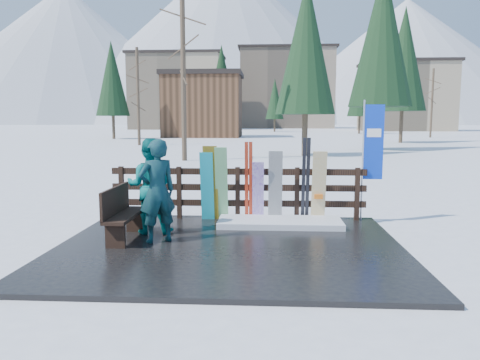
# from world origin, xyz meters

# --- Properties ---
(ground) EXTENTS (700.00, 700.00, 0.00)m
(ground) POSITION_xyz_m (0.00, 0.00, 0.00)
(ground) COLOR white
(ground) RESTS_ON ground
(deck) EXTENTS (6.00, 5.00, 0.08)m
(deck) POSITION_xyz_m (0.00, 0.00, 0.04)
(deck) COLOR black
(deck) RESTS_ON ground
(fence) EXTENTS (5.60, 0.10, 1.15)m
(fence) POSITION_xyz_m (0.00, 2.20, 0.74)
(fence) COLOR black
(fence) RESTS_ON deck
(snow_patch) EXTENTS (2.55, 1.00, 0.12)m
(snow_patch) POSITION_xyz_m (0.92, 1.60, 0.14)
(snow_patch) COLOR white
(snow_patch) RESTS_ON deck
(bench) EXTENTS (0.40, 1.50, 0.97)m
(bench) POSITION_xyz_m (-2.00, 0.27, 0.60)
(bench) COLOR black
(bench) RESTS_ON deck
(snowboard_0) EXTENTS (0.28, 0.31, 1.50)m
(snowboard_0) POSITION_xyz_m (-0.65, 1.98, 0.83)
(snowboard_0) COLOR #19ADC0
(snowboard_0) RESTS_ON deck
(snowboard_1) EXTENTS (0.26, 0.38, 1.61)m
(snowboard_1) POSITION_xyz_m (-0.33, 1.98, 0.88)
(snowboard_1) COLOR silver
(snowboard_1) RESTS_ON deck
(snowboard_2) EXTENTS (0.30, 0.34, 1.63)m
(snowboard_2) POSITION_xyz_m (-0.57, 1.98, 0.90)
(snowboard_2) COLOR gold
(snowboard_2) RESTS_ON deck
(snowboard_3) EXTENTS (0.25, 0.34, 1.30)m
(snowboard_3) POSITION_xyz_m (0.45, 1.98, 0.73)
(snowboard_3) COLOR white
(snowboard_3) RESTS_ON deck
(snowboard_4) EXTENTS (0.30, 0.24, 1.53)m
(snowboard_4) POSITION_xyz_m (0.82, 1.98, 0.84)
(snowboard_4) COLOR black
(snowboard_4) RESTS_ON deck
(snowboard_5) EXTENTS (0.30, 0.32, 1.53)m
(snowboard_5) POSITION_xyz_m (1.75, 1.98, 0.84)
(snowboard_5) COLOR white
(snowboard_5) RESTS_ON deck
(ski_pair_a) EXTENTS (0.16, 0.21, 1.72)m
(ski_pair_a) POSITION_xyz_m (0.25, 2.05, 0.94)
(ski_pair_a) COLOR #AD2C15
(ski_pair_a) RESTS_ON deck
(ski_pair_b) EXTENTS (0.17, 0.30, 1.81)m
(ski_pair_b) POSITION_xyz_m (1.47, 2.05, 0.98)
(ski_pair_b) COLOR black
(ski_pair_b) RESTS_ON deck
(rental_flag) EXTENTS (0.45, 0.04, 2.60)m
(rental_flag) POSITION_xyz_m (2.87, 2.25, 1.69)
(rental_flag) COLOR silver
(rental_flag) RESTS_ON deck
(person_front) EXTENTS (0.81, 0.74, 1.85)m
(person_front) POSITION_xyz_m (-1.30, 0.15, 1.00)
(person_front) COLOR #134C40
(person_front) RESTS_ON deck
(person_back) EXTENTS (0.91, 0.73, 1.83)m
(person_back) POSITION_xyz_m (-1.60, 0.82, 1.00)
(person_back) COLOR #066564
(person_back) RESTS_ON deck
(resort_buildings) EXTENTS (73.00, 87.60, 22.60)m
(resort_buildings) POSITION_xyz_m (1.03, 115.41, 9.81)
(resort_buildings) COLOR tan
(resort_buildings) RESTS_ON ground
(trees) EXTENTS (42.14, 68.92, 13.02)m
(trees) POSITION_xyz_m (3.86, 48.48, 5.94)
(trees) COLOR #382B1E
(trees) RESTS_ON ground
(mountains) EXTENTS (520.00, 260.00, 120.00)m
(mountains) POSITION_xyz_m (-10.50, 328.41, 50.20)
(mountains) COLOR white
(mountains) RESTS_ON ground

